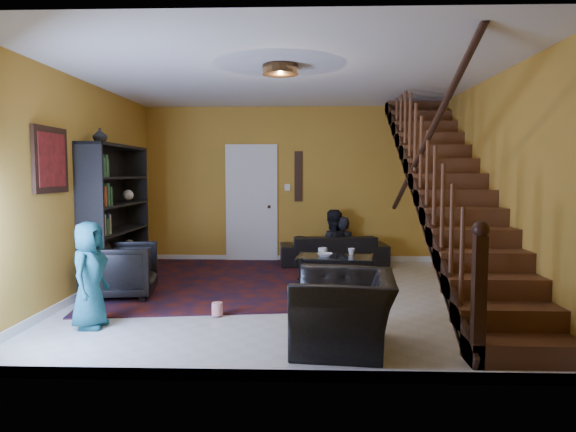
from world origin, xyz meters
The scene contains 21 objects.
floor centered at (0.00, 0.00, 0.00)m, with size 5.50×5.50×0.00m, color beige.
room centered at (-1.33, 1.33, 0.05)m, with size 5.50×5.50×5.50m.
staircase centered at (2.12, 0.00, 1.40)m, with size 0.95×5.02×3.18m.
bookshelf centered at (-2.40, 0.60, 0.96)m, with size 0.35×1.80×2.00m.
door centered at (-0.70, 2.73, 1.02)m, with size 0.82×0.05×2.05m, color silver.
framed_picture centered at (-2.57, -0.90, 1.75)m, with size 0.04×0.74×0.74m, color maroon.
wall_hanging centered at (0.15, 2.73, 1.55)m, with size 0.14×0.03×0.90m, color black.
ceiling_fixture centered at (0.00, -0.80, 2.74)m, with size 0.40×0.40×0.10m, color #3F2814.
rug centered at (-0.96, 1.00, 0.01)m, with size 3.39×3.88×0.02m, color #45130C.
sofa centered at (0.77, 2.30, 0.27)m, with size 1.84×0.72×0.54m, color black.
armchair_left centered at (-2.05, -0.14, 0.36)m, with size 0.76×0.78×0.71m, color black.
armchair_right centered at (0.64, -1.93, 0.34)m, with size 1.04×0.91×0.68m, color black.
person_adult_a centered at (0.92, 2.35, 0.20)m, with size 0.48×0.31×1.31m, color black.
person_adult_b centered at (0.75, 2.35, 0.26)m, with size 0.69×0.54×1.42m, color black.
person_child centered at (-1.95, -1.41, 0.56)m, with size 0.54×0.35×1.11m, color #1A5C64.
coffee_table centered at (0.71, 0.80, 0.23)m, with size 1.15×0.79×0.41m.
cup_a centered at (0.54, 0.91, 0.46)m, with size 0.14×0.14×0.11m, color #999999.
cup_b centered at (0.96, 0.94, 0.46)m, with size 0.10×0.10×0.09m, color #999999.
bowl centered at (0.56, 0.73, 0.43)m, with size 0.22×0.22×0.05m, color #999999.
vase centered at (-2.41, 0.10, 2.10)m, with size 0.18×0.18×0.19m, color #999999.
popcorn_bucket centered at (-0.70, -0.97, 0.09)m, with size 0.12×0.12×0.14m, color red.
Camera 1 is at (0.28, -6.57, 1.60)m, focal length 32.00 mm.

